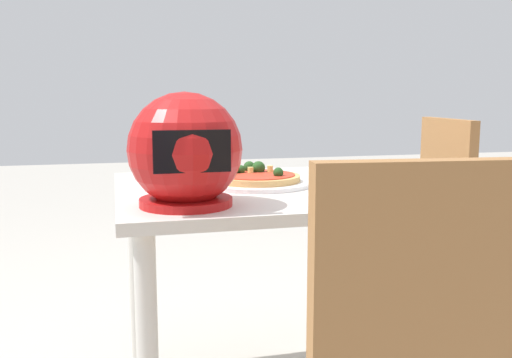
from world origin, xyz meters
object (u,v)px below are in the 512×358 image
object	(u,v)px
chair_side	(469,234)
motorcycle_helmet	(185,152)
pizza	(256,176)
dining_table	(256,221)

from	to	relation	value
chair_side	motorcycle_helmet	bearing A→B (deg)	15.83
pizza	motorcycle_helmet	size ratio (longest dim) A/B	0.96
dining_table	motorcycle_helmet	size ratio (longest dim) A/B	2.96
pizza	dining_table	bearing A→B (deg)	74.57
dining_table	chair_side	bearing A→B (deg)	-177.24
motorcycle_helmet	dining_table	bearing A→B (deg)	-133.76
dining_table	chair_side	world-z (taller)	chair_side
dining_table	pizza	size ratio (longest dim) A/B	3.08
dining_table	pizza	xyz separation A→B (m)	(-0.01, -0.03, 0.13)
pizza	motorcycle_helmet	bearing A→B (deg)	48.82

